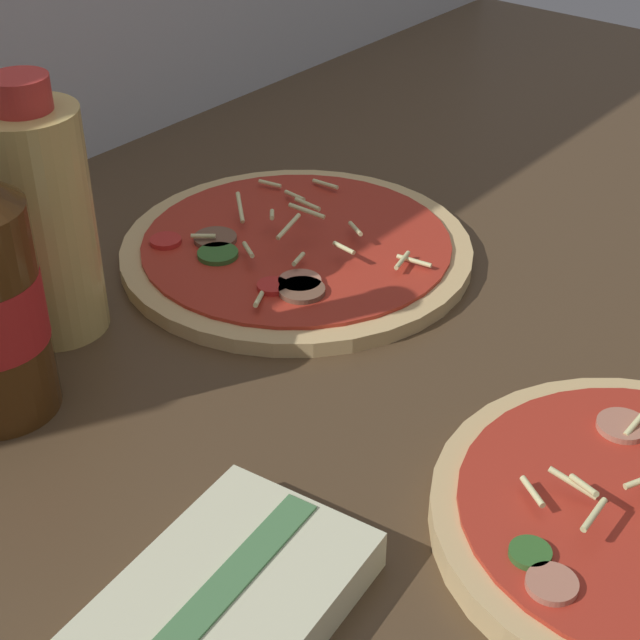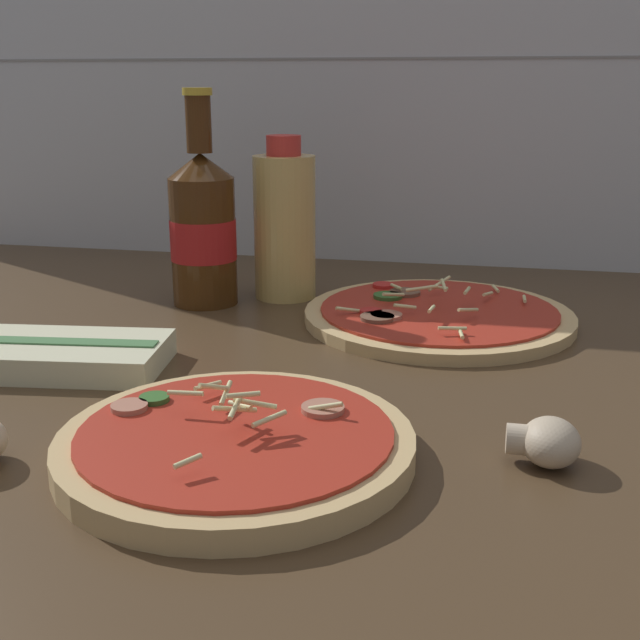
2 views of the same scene
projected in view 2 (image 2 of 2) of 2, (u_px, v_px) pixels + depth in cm
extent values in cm
cube|color=#4C3823|center=(377.00, 386.00, 70.88)|extent=(160.00, 90.00, 2.50)
cube|color=silver|center=(430.00, 58.00, 105.30)|extent=(160.00, 1.00, 60.00)
cube|color=gray|center=(430.00, 58.00, 104.79)|extent=(156.80, 0.16, 0.30)
cylinder|color=tan|center=(236.00, 446.00, 54.36)|extent=(24.34, 24.34, 1.76)
cylinder|color=#B22D1E|center=(236.00, 432.00, 54.06)|extent=(21.42, 21.42, 0.30)
cylinder|color=#B7755B|center=(323.00, 409.00, 56.98)|extent=(3.10, 3.10, 0.40)
cylinder|color=#B7755B|center=(129.00, 407.00, 57.28)|extent=(2.63, 2.63, 0.40)
cylinder|color=#336628|center=(154.00, 398.00, 58.78)|extent=(2.22, 2.22, 0.40)
cylinder|color=beige|center=(226.00, 393.00, 57.95)|extent=(0.58, 2.94, 0.98)
cylinder|color=beige|center=(235.00, 407.00, 52.59)|extent=(0.37, 2.38, 0.98)
cylinder|color=beige|center=(185.00, 393.00, 56.11)|extent=(2.63, 0.46, 0.43)
cylinder|color=beige|center=(240.00, 405.00, 54.62)|extent=(2.06, 1.38, 0.53)
cylinder|color=beige|center=(235.00, 409.00, 53.58)|extent=(2.55, 2.64, 1.25)
cylinder|color=beige|center=(255.00, 403.00, 53.65)|extent=(2.95, 1.11, 0.95)
cylinder|color=beige|center=(269.00, 419.00, 52.62)|extent=(1.95, 2.40, 0.55)
cylinder|color=beige|center=(326.00, 406.00, 56.14)|extent=(2.56, 0.60, 1.02)
cylinder|color=beige|center=(214.00, 387.00, 57.06)|extent=(1.73, 2.28, 1.20)
cylinder|color=beige|center=(243.00, 395.00, 52.79)|extent=(2.18, 1.32, 0.37)
cylinder|color=beige|center=(188.00, 461.00, 47.45)|extent=(1.47, 1.65, 0.55)
cylinder|color=beige|center=(208.00, 386.00, 59.68)|extent=(1.64, 2.17, 0.46)
cylinder|color=tan|center=(438.00, 317.00, 85.11)|extent=(28.47, 28.47, 1.20)
cylinder|color=#B22D1E|center=(439.00, 310.00, 84.90)|extent=(25.06, 25.06, 0.30)
cylinder|color=brown|center=(377.00, 318.00, 80.84)|extent=(3.49, 3.49, 0.40)
cylinder|color=brown|center=(407.00, 293.00, 90.35)|extent=(3.48, 3.48, 0.40)
cylinder|color=red|center=(371.00, 312.00, 82.96)|extent=(2.33, 2.33, 0.40)
cylinder|color=red|center=(383.00, 285.00, 93.59)|extent=(2.53, 2.53, 0.40)
cylinder|color=#336628|center=(388.00, 296.00, 88.93)|extent=(3.24, 3.24, 0.40)
cylinder|color=#B7755B|center=(386.00, 316.00, 81.51)|extent=(3.26, 3.26, 0.40)
cylinder|color=beige|center=(524.00, 299.00, 86.92)|extent=(0.37, 2.78, 0.50)
cylinder|color=beige|center=(393.00, 294.00, 86.19)|extent=(2.21, 2.87, 0.98)
cylinder|color=beige|center=(422.00, 288.00, 83.86)|extent=(3.40, 0.99, 0.84)
cylinder|color=beige|center=(349.00, 310.00, 82.71)|extent=(2.71, 1.89, 0.97)
cylinder|color=beige|center=(461.00, 333.00, 75.16)|extent=(0.80, 2.93, 0.36)
cylinder|color=beige|center=(496.00, 289.00, 91.13)|extent=(0.96, 2.16, 0.48)
cylinder|color=beige|center=(431.00, 309.00, 79.70)|extent=(0.67, 2.22, 0.39)
cylinder|color=beige|center=(396.00, 287.00, 90.73)|extent=(1.57, 1.74, 0.41)
cylinder|color=beige|center=(468.00, 310.00, 80.60)|extent=(2.12, 2.69, 0.89)
cylinder|color=beige|center=(467.00, 290.00, 84.89)|extent=(0.72, 2.86, 0.46)
cylinder|color=beige|center=(444.00, 285.00, 83.30)|extent=(0.93, 3.23, 0.68)
cylinder|color=beige|center=(439.00, 283.00, 90.01)|extent=(2.44, 2.78, 1.40)
cylinder|color=beige|center=(488.00, 294.00, 87.84)|extent=(1.21, 2.91, 0.79)
cylinder|color=beige|center=(405.00, 306.00, 82.44)|extent=(2.37, 1.28, 0.75)
cylinder|color=beige|center=(439.00, 288.00, 86.69)|extent=(1.98, 1.82, 0.84)
cylinder|color=beige|center=(452.00, 328.00, 75.78)|extent=(2.73, 1.06, 0.44)
cylinder|color=#47280F|center=(204.00, 242.00, 90.62)|extent=(7.40, 7.40, 14.33)
cone|color=#47280F|center=(200.00, 165.00, 88.17)|extent=(7.40, 7.40, 2.73)
cylinder|color=#47280F|center=(199.00, 124.00, 86.91)|extent=(2.81, 2.81, 6.08)
cylinder|color=gold|center=(197.00, 91.00, 85.93)|extent=(3.23, 3.23, 0.80)
cylinder|color=red|center=(203.00, 239.00, 90.53)|extent=(7.47, 7.47, 4.59)
cylinder|color=#D6B766|center=(285.00, 228.00, 93.11)|extent=(7.19, 7.19, 16.51)
cylinder|color=red|center=(284.00, 145.00, 90.43)|extent=(3.95, 3.95, 2.25)
cylinder|color=beige|center=(522.00, 440.00, 53.53)|extent=(2.08, 2.08, 2.08)
ellipsoid|color=#C6B293|center=(551.00, 442.00, 53.16)|extent=(3.93, 4.62, 3.24)
cube|color=beige|center=(67.00, 355.00, 71.28)|extent=(18.36, 11.93, 2.40)
cube|color=#4C7F4C|center=(65.00, 342.00, 70.91)|extent=(16.52, 3.74, 0.16)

